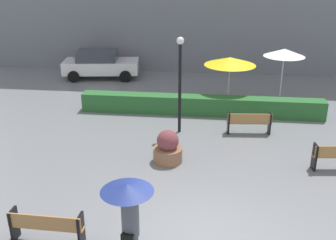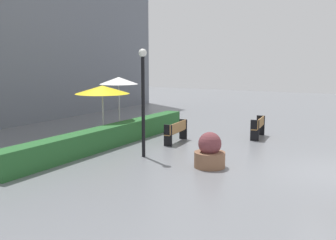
{
  "view_description": "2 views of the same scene",
  "coord_description": "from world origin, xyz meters",
  "px_view_note": "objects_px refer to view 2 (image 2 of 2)",
  "views": [
    {
      "loc": [
        0.28,
        -8.31,
        6.35
      ],
      "look_at": [
        -1.25,
        4.85,
        1.07
      ],
      "focal_mm": 43.22,
      "sensor_mm": 36.0,
      "label": 1
    },
    {
      "loc": [
        -12.46,
        -1.04,
        3.37
      ],
      "look_at": [
        -0.96,
        5.36,
        1.37
      ],
      "focal_mm": 42.63,
      "sensor_mm": 36.0,
      "label": 2
    }
  ],
  "objects_px": {
    "bench_back_row": "(177,130)",
    "planter_pot": "(210,152)",
    "bench_far_right": "(259,126)",
    "patio_umbrella_white": "(119,81)",
    "patio_umbrella_yellow": "(102,90)",
    "lamp_post": "(143,91)"
  },
  "relations": [
    {
      "from": "lamp_post",
      "to": "patio_umbrella_white",
      "type": "xyz_separation_m",
      "value": [
        4.45,
        4.27,
        0.04
      ]
    },
    {
      "from": "bench_back_row",
      "to": "patio_umbrella_yellow",
      "type": "height_order",
      "value": "patio_umbrella_yellow"
    },
    {
      "from": "bench_far_right",
      "to": "planter_pot",
      "type": "relative_size",
      "value": 1.4
    },
    {
      "from": "planter_pot",
      "to": "patio_umbrella_yellow",
      "type": "height_order",
      "value": "patio_umbrella_yellow"
    },
    {
      "from": "bench_back_row",
      "to": "patio_umbrella_white",
      "type": "height_order",
      "value": "patio_umbrella_white"
    },
    {
      "from": "bench_back_row",
      "to": "lamp_post",
      "type": "xyz_separation_m",
      "value": [
        -2.71,
        -0.12,
        1.8
      ]
    },
    {
      "from": "patio_umbrella_white",
      "to": "bench_back_row",
      "type": "bearing_deg",
      "value": -112.83
    },
    {
      "from": "bench_back_row",
      "to": "planter_pot",
      "type": "relative_size",
      "value": 1.53
    },
    {
      "from": "planter_pot",
      "to": "patio_umbrella_yellow",
      "type": "distance_m",
      "value": 6.47
    },
    {
      "from": "bench_back_row",
      "to": "planter_pot",
      "type": "distance_m",
      "value": 3.93
    },
    {
      "from": "bench_back_row",
      "to": "patio_umbrella_yellow",
      "type": "xyz_separation_m",
      "value": [
        -0.74,
        3.2,
        1.6
      ]
    },
    {
      "from": "patio_umbrella_yellow",
      "to": "bench_back_row",
      "type": "bearing_deg",
      "value": -76.98
    },
    {
      "from": "bench_far_right",
      "to": "patio_umbrella_white",
      "type": "relative_size",
      "value": 0.62
    },
    {
      "from": "planter_pot",
      "to": "patio_umbrella_yellow",
      "type": "bearing_deg",
      "value": 70.16
    },
    {
      "from": "bench_far_right",
      "to": "patio_umbrella_white",
      "type": "distance_m",
      "value": 7.09
    },
    {
      "from": "bench_far_right",
      "to": "patio_umbrella_yellow",
      "type": "bearing_deg",
      "value": 119.74
    },
    {
      "from": "bench_far_right",
      "to": "patio_umbrella_white",
      "type": "bearing_deg",
      "value": 97.15
    },
    {
      "from": "bench_far_right",
      "to": "patio_umbrella_yellow",
      "type": "height_order",
      "value": "patio_umbrella_yellow"
    },
    {
      "from": "bench_far_right",
      "to": "patio_umbrella_yellow",
      "type": "relative_size",
      "value": 0.68
    },
    {
      "from": "bench_back_row",
      "to": "planter_pot",
      "type": "bearing_deg",
      "value": -136.83
    },
    {
      "from": "planter_pot",
      "to": "patio_umbrella_white",
      "type": "xyz_separation_m",
      "value": [
        4.61,
        6.84,
        1.86
      ]
    },
    {
      "from": "lamp_post",
      "to": "patio_umbrella_white",
      "type": "relative_size",
      "value": 1.48
    }
  ]
}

